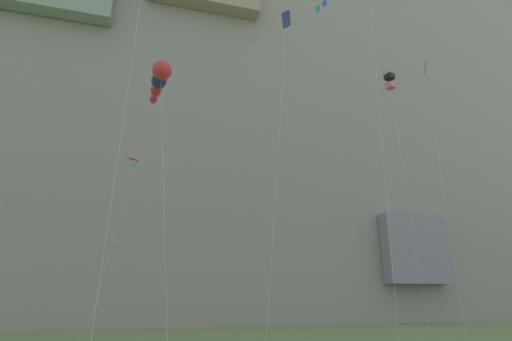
% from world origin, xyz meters
% --- Properties ---
extents(cliff_face, '(180.00, 23.22, 80.33)m').
position_xyz_m(cliff_face, '(0.00, 58.31, 40.15)').
color(cliff_face, gray).
rests_on(cliff_face, ground).
extents(kite_diamond_mid_right, '(2.12, 2.43, 20.78)m').
position_xyz_m(kite_diamond_mid_right, '(13.68, 20.91, 18.42)').
color(kite_diamond_mid_right, green).
rests_on(kite_diamond_mid_right, ground).
extents(kite_windsock_low_right, '(1.70, 4.63, 14.29)m').
position_xyz_m(kite_windsock_low_right, '(-5.69, 17.58, 13.84)').
color(kite_windsock_low_right, red).
rests_on(kite_windsock_low_right, ground).
extents(kite_delta_upper_mid, '(3.24, 2.03, 14.45)m').
position_xyz_m(kite_delta_upper_mid, '(-6.90, 33.42, 13.79)').
color(kite_delta_upper_mid, red).
rests_on(kite_delta_upper_mid, ground).
extents(kite_box_far_left, '(2.22, 4.03, 25.37)m').
position_xyz_m(kite_box_far_left, '(17.44, 30.34, 24.48)').
color(kite_box_far_left, black).
rests_on(kite_box_far_left, ground).
extents(kite_banner_near_cliff, '(1.68, 4.96, 24.45)m').
position_xyz_m(kite_banner_near_cliff, '(6.32, 19.62, 22.79)').
color(kite_banner_near_cliff, black).
rests_on(kite_banner_near_cliff, ground).
extents(kite_diamond_mid_center, '(3.39, 4.04, 22.34)m').
position_xyz_m(kite_diamond_mid_center, '(2.28, 20.36, 20.45)').
color(kite_diamond_mid_center, navy).
rests_on(kite_diamond_mid_center, ground).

